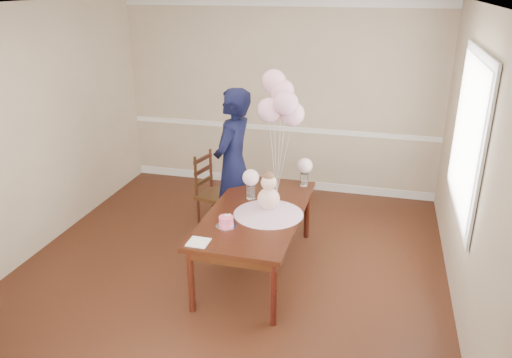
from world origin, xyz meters
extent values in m
cube|color=black|center=(0.00, 0.00, 0.00)|extent=(4.50, 5.00, 0.00)
cube|color=white|center=(0.00, 0.00, 2.70)|extent=(4.50, 5.00, 0.02)
cube|color=tan|center=(0.00, 2.50, 1.35)|extent=(4.50, 0.02, 2.70)
cube|color=tan|center=(0.00, -2.50, 1.35)|extent=(4.50, 0.02, 2.70)
cube|color=tan|center=(-2.25, 0.00, 1.35)|extent=(0.02, 5.00, 2.70)
cube|color=tan|center=(2.25, 0.00, 1.35)|extent=(0.02, 5.00, 2.70)
cube|color=white|center=(0.00, 2.49, 0.90)|extent=(4.50, 0.02, 0.07)
cube|color=white|center=(0.00, 2.49, 2.63)|extent=(4.50, 0.02, 0.12)
cube|color=white|center=(0.00, 2.49, 0.06)|extent=(4.50, 0.02, 0.12)
cube|color=silver|center=(2.23, 0.50, 1.55)|extent=(0.02, 1.66, 1.56)
cube|color=white|center=(2.21, 0.50, 1.55)|extent=(0.01, 1.50, 1.40)
cube|color=black|center=(0.27, 0.15, 0.67)|extent=(0.96, 1.87, 0.05)
cube|color=black|center=(0.27, 0.15, 0.60)|extent=(0.86, 1.78, 0.09)
cylinder|color=black|center=(-0.13, -0.70, 0.33)|extent=(0.07, 0.07, 0.65)
cylinder|color=black|center=(0.65, -0.71, 0.33)|extent=(0.07, 0.07, 0.65)
cylinder|color=black|center=(-0.11, 1.01, 0.33)|extent=(0.07, 0.07, 0.65)
cylinder|color=black|center=(0.67, 1.00, 0.33)|extent=(0.07, 0.07, 0.65)
cone|color=#D59DBE|center=(0.41, 0.10, 0.74)|extent=(0.72, 0.72, 0.09)
sphere|color=#FFA1BF|center=(0.41, 0.10, 0.86)|extent=(0.22, 0.22, 0.22)
sphere|color=beige|center=(0.41, 0.10, 1.04)|extent=(0.16, 0.16, 0.16)
sphere|color=brown|center=(0.41, 0.10, 1.10)|extent=(0.11, 0.11, 0.11)
cylinder|color=silver|center=(0.08, -0.26, 0.70)|extent=(0.21, 0.21, 0.01)
cylinder|color=#F74E77|center=(0.08, -0.26, 0.75)|extent=(0.14, 0.14, 0.09)
sphere|color=silver|center=(0.08, -0.26, 0.81)|extent=(0.03, 0.03, 0.03)
sphere|color=white|center=(0.11, -0.25, 0.81)|extent=(0.03, 0.03, 0.03)
cylinder|color=white|center=(0.13, 0.43, 0.77)|extent=(0.09, 0.09, 0.15)
sphere|color=#FED5DF|center=(0.13, 0.43, 0.94)|extent=(0.18, 0.18, 0.18)
cylinder|color=white|center=(0.63, 0.94, 0.77)|extent=(0.09, 0.09, 0.15)
sphere|color=beige|center=(0.63, 0.94, 0.94)|extent=(0.18, 0.18, 0.18)
cube|color=white|center=(-0.07, -0.63, 0.70)|extent=(0.19, 0.19, 0.01)
cylinder|color=#BABBBF|center=(0.37, 0.66, 0.71)|extent=(0.04, 0.04, 0.02)
sphere|color=#FFB4D6|center=(0.28, 0.66, 1.63)|extent=(0.26, 0.26, 0.26)
sphere|color=#EAA6CA|center=(0.46, 0.61, 1.72)|extent=(0.26, 0.26, 0.26)
sphere|color=#ECA7BA|center=(0.39, 0.75, 1.81)|extent=(0.26, 0.26, 0.26)
sphere|color=#E8A4B9|center=(0.30, 0.77, 1.91)|extent=(0.26, 0.26, 0.26)
sphere|color=#F5ADCC|center=(0.51, 0.73, 1.58)|extent=(0.26, 0.26, 0.26)
cylinder|color=white|center=(0.32, 0.66, 1.10)|extent=(0.09, 0.00, 0.78)
cylinder|color=white|center=(0.41, 0.64, 1.14)|extent=(0.09, 0.05, 0.87)
cylinder|color=silver|center=(0.38, 0.71, 1.19)|extent=(0.02, 0.09, 0.96)
cylinder|color=white|center=(0.33, 0.72, 1.24)|extent=(0.08, 0.10, 1.05)
cylinder|color=silver|center=(0.44, 0.70, 1.07)|extent=(0.13, 0.07, 0.72)
cube|color=#37200F|center=(-0.47, 1.02, 0.41)|extent=(0.49, 0.49, 0.05)
cylinder|color=black|center=(-0.67, 0.90, 0.20)|extent=(0.04, 0.04, 0.40)
cylinder|color=#3E1E11|center=(-0.35, 0.82, 0.20)|extent=(0.04, 0.04, 0.40)
cylinder|color=#35190E|center=(-0.59, 1.23, 0.20)|extent=(0.04, 0.04, 0.40)
cylinder|color=#33110D|center=(-0.27, 1.14, 0.20)|extent=(0.04, 0.04, 0.40)
cylinder|color=#311A0D|center=(-0.68, 0.91, 0.68)|extent=(0.04, 0.04, 0.52)
cylinder|color=#3A170F|center=(-0.60, 1.23, 0.68)|extent=(0.04, 0.04, 0.52)
cube|color=#38200F|center=(-0.64, 1.07, 0.57)|extent=(0.12, 0.36, 0.05)
cube|color=black|center=(-0.64, 1.07, 0.72)|extent=(0.12, 0.36, 0.05)
cube|color=black|center=(-0.64, 1.07, 0.86)|extent=(0.12, 0.36, 0.05)
imported|color=black|center=(-0.19, 0.86, 0.90)|extent=(0.53, 0.71, 1.80)
camera|label=1|loc=(1.42, -4.33, 2.90)|focal=35.00mm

